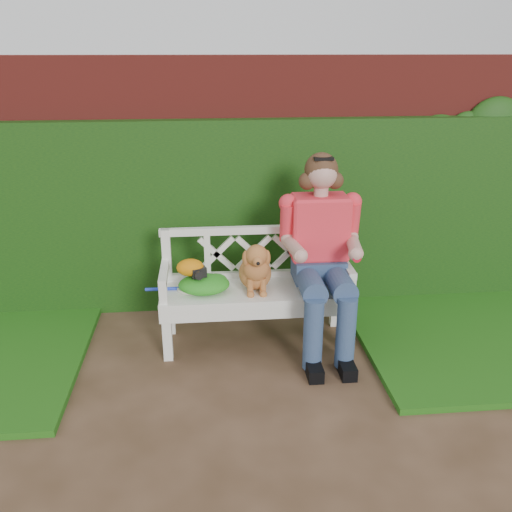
{
  "coord_description": "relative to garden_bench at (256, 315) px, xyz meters",
  "views": [
    {
      "loc": [
        -0.12,
        -2.93,
        2.26
      ],
      "look_at": [
        0.25,
        0.96,
        0.75
      ],
      "focal_mm": 38.0,
      "sensor_mm": 36.0,
      "label": 1
    }
  ],
  "objects": [
    {
      "name": "baseball_glove",
      "position": [
        -0.51,
        -0.02,
        0.44
      ],
      "size": [
        0.23,
        0.18,
        0.13
      ],
      "primitive_type": "ellipsoid",
      "rotation": [
        0.0,
        0.0,
        0.12
      ],
      "color": "#C6700A",
      "rests_on": "green_bag"
    },
    {
      "name": "grass_right",
      "position": [
        2.15,
        -0.06,
        -0.21
      ],
      "size": [
        2.6,
        2.0,
        0.05
      ],
      "primitive_type": "cube",
      "color": "#1C5F15",
      "rests_on": "ground"
    },
    {
      "name": "ivy_hedge",
      "position": [
        -0.25,
        0.72,
        0.61
      ],
      "size": [
        10.0,
        0.18,
        1.7
      ],
      "primitive_type": "cube",
      "color": "#214D0F",
      "rests_on": "ground"
    },
    {
      "name": "brick_wall",
      "position": [
        -0.25,
        0.94,
        0.86
      ],
      "size": [
        10.0,
        0.3,
        2.2
      ],
      "primitive_type": "cube",
      "color": "maroon",
      "rests_on": "ground"
    },
    {
      "name": "tennis_racket",
      "position": [
        -0.5,
        0.02,
        0.25
      ],
      "size": [
        0.59,
        0.3,
        0.03
      ],
      "primitive_type": null,
      "rotation": [
        0.0,
        0.0,
        0.12
      ],
      "color": "white",
      "rests_on": "garden_bench"
    },
    {
      "name": "dog",
      "position": [
        -0.01,
        -0.03,
        0.45
      ],
      "size": [
        0.28,
        0.37,
        0.41
      ],
      "primitive_type": null,
      "rotation": [
        0.0,
        0.0,
        0.01
      ],
      "color": "#9D6037",
      "rests_on": "garden_bench"
    },
    {
      "name": "seated_woman",
      "position": [
        0.5,
        -0.02,
        0.55
      ],
      "size": [
        0.86,
        1.02,
        1.57
      ],
      "primitive_type": null,
      "rotation": [
        0.0,
        0.0,
        0.25
      ],
      "color": "red",
      "rests_on": "ground"
    },
    {
      "name": "green_bag",
      "position": [
        -0.41,
        -0.04,
        0.31
      ],
      "size": [
        0.41,
        0.33,
        0.14
      ],
      "primitive_type": null,
      "rotation": [
        0.0,
        0.0,
        -0.05
      ],
      "color": "#19812C",
      "rests_on": "garden_bench"
    },
    {
      "name": "garden_bench",
      "position": [
        0.0,
        0.0,
        0.0
      ],
      "size": [
        1.6,
        0.65,
        0.48
      ],
      "primitive_type": null,
      "rotation": [
        0.0,
        0.0,
        0.03
      ],
      "color": "white",
      "rests_on": "ground"
    },
    {
      "name": "camera_item",
      "position": [
        -0.45,
        -0.04,
        0.41
      ],
      "size": [
        0.13,
        0.11,
        0.07
      ],
      "primitive_type": "cube",
      "rotation": [
        0.0,
        0.0,
        0.29
      ],
      "color": "black",
      "rests_on": "green_bag"
    },
    {
      "name": "ground",
      "position": [
        -0.25,
        -0.96,
        -0.24
      ],
      "size": [
        60.0,
        60.0,
        0.0
      ],
      "primitive_type": "plane",
      "color": "#3D2B1A"
    }
  ]
}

